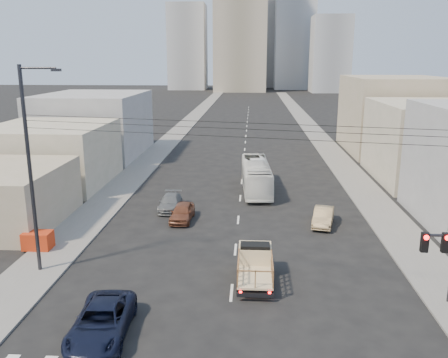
# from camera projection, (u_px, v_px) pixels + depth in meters

# --- Properties ---
(ground) EXTENTS (420.00, 420.00, 0.00)m
(ground) POSITION_uv_depth(u_px,v_px,m) (230.00, 312.00, 23.68)
(ground) COLOR black
(ground) RESTS_ON ground
(sidewalk_left) EXTENTS (3.50, 180.00, 0.12)m
(sidewalk_left) POSITION_uv_depth(u_px,v_px,m) (187.00, 124.00, 92.08)
(sidewalk_left) COLOR slate
(sidewalk_left) RESTS_ON ground
(sidewalk_right) EXTENTS (3.50, 180.00, 0.12)m
(sidewalk_right) POSITION_uv_depth(u_px,v_px,m) (308.00, 125.00, 90.73)
(sidewalk_right) COLOR slate
(sidewalk_right) RESTS_ON ground
(lane_dashes) EXTENTS (0.15, 104.00, 0.01)m
(lane_dashes) POSITION_uv_depth(u_px,v_px,m) (246.00, 139.00, 74.97)
(lane_dashes) COLOR silver
(lane_dashes) RESTS_ON ground
(flatbed_pickup) EXTENTS (1.95, 4.41, 1.90)m
(flatbed_pickup) POSITION_uv_depth(u_px,v_px,m) (255.00, 263.00, 26.71)
(flatbed_pickup) COLOR beige
(flatbed_pickup) RESTS_ON ground
(navy_pickup) EXTENTS (2.70, 5.37, 1.46)m
(navy_pickup) POSITION_uv_depth(u_px,v_px,m) (102.00, 322.00, 21.44)
(navy_pickup) COLOR black
(navy_pickup) RESTS_ON ground
(city_bus) EXTENTS (2.99, 10.48, 2.89)m
(city_bus) POSITION_uv_depth(u_px,v_px,m) (256.00, 176.00, 45.31)
(city_bus) COLOR white
(city_bus) RESTS_ON ground
(sedan_brown) EXTENTS (1.75, 3.99, 1.34)m
(sedan_brown) POSITION_uv_depth(u_px,v_px,m) (182.00, 212.00, 36.93)
(sedan_brown) COLOR brown
(sedan_brown) RESTS_ON ground
(sedan_tan) EXTENTS (2.22, 4.18, 1.31)m
(sedan_tan) POSITION_uv_depth(u_px,v_px,m) (323.00, 217.00, 35.96)
(sedan_tan) COLOR tan
(sedan_tan) RESTS_ON ground
(sedan_grey) EXTENTS (1.82, 4.25, 1.22)m
(sedan_grey) POSITION_uv_depth(u_px,v_px,m) (170.00, 203.00, 39.64)
(sedan_grey) COLOR slate
(sedan_grey) RESTS_ON ground
(streetlamp_left) EXTENTS (2.36, 0.25, 12.00)m
(streetlamp_left) POSITION_uv_depth(u_px,v_px,m) (31.00, 166.00, 26.63)
(streetlamp_left) COLOR #2D2D33
(streetlamp_left) RESTS_ON ground
(overhead_wires) EXTENTS (23.01, 5.02, 0.72)m
(overhead_wires) POSITION_uv_depth(u_px,v_px,m) (232.00, 129.00, 22.93)
(overhead_wires) COLOR black
(overhead_wires) RESTS_ON ground
(crate_stack) EXTENTS (1.80, 1.20, 1.14)m
(crate_stack) POSITION_uv_depth(u_px,v_px,m) (38.00, 240.00, 31.16)
(crate_stack) COLOR red
(crate_stack) RESTS_ON sidewalk_left
(bldg_right_mid) EXTENTS (11.00, 14.00, 8.00)m
(bldg_right_mid) POSITION_uv_depth(u_px,v_px,m) (432.00, 142.00, 48.67)
(bldg_right_mid) COLOR #ACA58A
(bldg_right_mid) RESTS_ON ground
(bldg_right_far) EXTENTS (12.00, 16.00, 10.00)m
(bldg_right_far) POSITION_uv_depth(u_px,v_px,m) (393.00, 115.00, 63.88)
(bldg_right_far) COLOR tan
(bldg_right_far) RESTS_ON ground
(bldg_left_near) EXTENTS (9.00, 10.00, 4.40)m
(bldg_left_near) POSITION_uv_depth(u_px,v_px,m) (0.00, 196.00, 35.79)
(bldg_left_near) COLOR tan
(bldg_left_near) RESTS_ON ground
(bldg_left_mid) EXTENTS (11.00, 12.00, 6.00)m
(bldg_left_mid) POSITION_uv_depth(u_px,v_px,m) (51.00, 155.00, 47.26)
(bldg_left_mid) COLOR #ACA58A
(bldg_left_mid) RESTS_ON ground
(bldg_left_far) EXTENTS (12.00, 16.00, 8.00)m
(bldg_left_far) POSITION_uv_depth(u_px,v_px,m) (94.00, 125.00, 61.56)
(bldg_left_far) COLOR gray
(bldg_left_far) RESTS_ON ground
(high_rise_tower) EXTENTS (20.00, 20.00, 60.00)m
(high_rise_tower) POSITION_uv_depth(u_px,v_px,m) (241.00, 11.00, 181.04)
(high_rise_tower) COLOR gray
(high_rise_tower) RESTS_ON ground
(midrise_ne) EXTENTS (16.00, 16.00, 40.00)m
(midrise_ne) POSITION_uv_depth(u_px,v_px,m) (294.00, 40.00, 196.75)
(midrise_ne) COLOR #96999E
(midrise_ne) RESTS_ON ground
(midrise_nw) EXTENTS (15.00, 15.00, 34.00)m
(midrise_nw) POSITION_uv_depth(u_px,v_px,m) (188.00, 47.00, 195.18)
(midrise_nw) COLOR #96999E
(midrise_nw) RESTS_ON ground
(midrise_back) EXTENTS (18.00, 18.00, 44.00)m
(midrise_back) POSITION_uv_depth(u_px,v_px,m) (265.00, 37.00, 211.46)
(midrise_back) COLOR gray
(midrise_back) RESTS_ON ground
(midrise_east) EXTENTS (14.00, 14.00, 28.00)m
(midrise_east) POSITION_uv_depth(u_px,v_px,m) (330.00, 54.00, 178.18)
(midrise_east) COLOR #96999E
(midrise_east) RESTS_ON ground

